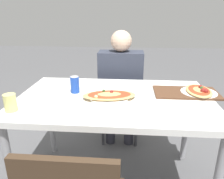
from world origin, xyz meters
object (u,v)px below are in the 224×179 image
pizza_main (109,96)px  pizza_second (199,91)px  dining_table (114,106)px  drink_glass (10,103)px  soda_can (75,85)px  person_seated (121,79)px  chair_far_seated (121,92)px

pizza_main → pizza_second: bearing=12.5°
dining_table → drink_glass: bearing=-155.7°
pizza_main → drink_glass: (-0.58, -0.25, 0.04)m
pizza_main → soda_can: soda_can is taller
drink_glass → pizza_second: (1.24, 0.40, -0.04)m
person_seated → drink_glass: size_ratio=10.72×
pizza_second → dining_table: bearing=-169.4°
chair_far_seated → soda_can: (-0.32, -0.69, 0.31)m
dining_table → chair_far_seated: chair_far_seated is taller
soda_can → dining_table: bearing=-13.0°
dining_table → chair_far_seated: size_ratio=1.56×
pizza_second → soda_can: bearing=-177.1°
dining_table → pizza_second: pizza_second is taller
chair_far_seated → drink_glass: chair_far_seated is taller
drink_glass → pizza_main: bearing=23.2°
dining_table → soda_can: bearing=167.0°
soda_can → person_seated: bearing=61.1°
chair_far_seated → person_seated: bearing=90.0°
pizza_main → drink_glass: drink_glass is taller
chair_far_seated → pizza_main: bearing=86.3°
chair_far_seated → drink_glass: size_ratio=8.15×
person_seated → drink_glass: (-0.64, -0.93, 0.12)m
dining_table → pizza_main: (-0.03, -0.03, 0.09)m
chair_far_seated → pizza_main: (-0.05, -0.79, 0.26)m
person_seated → soda_can: person_seated is taller
dining_table → soda_can: soda_can is taller
chair_far_seated → drink_glass: (-0.64, -1.04, 0.30)m
soda_can → drink_glass: (-0.32, -0.35, -0.01)m
person_seated → chair_far_seated: bearing=-90.0°
pizza_main → person_seated: bearing=85.7°
person_seated → pizza_main: person_seated is taller
dining_table → drink_glass: size_ratio=12.71×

